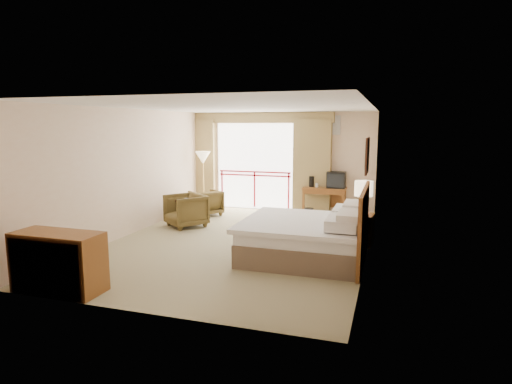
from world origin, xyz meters
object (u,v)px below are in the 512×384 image
(table_lamp, at_px, (364,189))
(side_table, at_px, (185,206))
(nightstand, at_px, (362,229))
(desk, at_px, (325,193))
(armchair_far, at_px, (206,215))
(wastebasket, at_px, (309,214))
(floor_lamp, at_px, (203,160))
(bed, at_px, (307,237))
(dresser, at_px, (58,262))
(armchair_near, at_px, (186,226))
(tv, at_px, (336,180))

(table_lamp, xyz_separation_m, side_table, (-4.23, 0.59, -0.70))
(nightstand, xyz_separation_m, desk, (-1.15, 2.66, 0.27))
(armchair_far, bearing_deg, wastebasket, 134.39)
(nightstand, xyz_separation_m, armchair_far, (-4.11, 1.61, -0.30))
(desk, bearing_deg, floor_lamp, -171.15)
(side_table, bearing_deg, bed, -28.75)
(nightstand, relative_size, dresser, 0.47)
(armchair_near, relative_size, side_table, 1.43)
(desk, height_order, dresser, dresser)
(nightstand, bearing_deg, tv, 112.62)
(wastebasket, distance_m, armchair_near, 3.08)
(table_lamp, bearing_deg, nightstand, -90.00)
(table_lamp, bearing_deg, armchair_near, 176.55)
(table_lamp, xyz_separation_m, tv, (-0.85, 2.56, -0.16))
(tv, relative_size, dresser, 0.36)
(bed, xyz_separation_m, table_lamp, (0.87, 1.26, 0.72))
(nightstand, height_order, desk, desk)
(tv, bearing_deg, dresser, -128.24)
(wastebasket, xyz_separation_m, floor_lamp, (-3.02, 0.28, 1.27))
(table_lamp, xyz_separation_m, armchair_far, (-4.11, 1.56, -1.10))
(table_lamp, distance_m, tv, 2.70)
(desk, relative_size, armchair_near, 1.34)
(wastebasket, height_order, armchair_near, armchair_near)
(wastebasket, distance_m, side_table, 3.10)
(desk, distance_m, dresser, 7.07)
(table_lamp, relative_size, desk, 0.57)
(desk, height_order, wastebasket, desk)
(nightstand, relative_size, desk, 0.54)
(tv, relative_size, wastebasket, 1.67)
(dresser, bearing_deg, desk, 67.35)
(desk, relative_size, floor_lamp, 0.68)
(armchair_near, xyz_separation_m, floor_lamp, (-0.42, 1.92, 1.41))
(wastebasket, relative_size, dresser, 0.22)
(floor_lamp, bearing_deg, nightstand, -26.42)
(table_lamp, distance_m, armchair_far, 4.53)
(wastebasket, bearing_deg, side_table, -155.27)
(desk, relative_size, tv, 2.37)
(armchair_far, bearing_deg, desk, 147.09)
(floor_lamp, bearing_deg, side_table, -82.22)
(tv, relative_size, side_table, 0.80)
(floor_lamp, relative_size, dresser, 1.27)
(wastebasket, bearing_deg, dresser, -113.63)
(nightstand, height_order, tv, tv)
(floor_lamp, bearing_deg, armchair_far, -60.59)
(bed, bearing_deg, armchair_near, 154.63)
(nightstand, distance_m, armchair_near, 4.05)
(tv, relative_size, armchair_near, 0.56)
(wastebasket, distance_m, armchair_far, 2.71)
(table_lamp, xyz_separation_m, wastebasket, (-1.43, 1.88, -0.96))
(armchair_near, bearing_deg, tv, 73.85)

